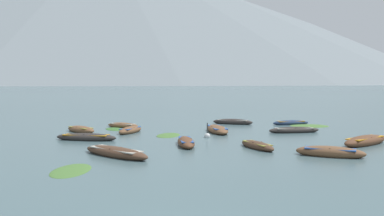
% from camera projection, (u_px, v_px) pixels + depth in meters
% --- Properties ---
extents(ground_plane, '(6000.00, 6000.00, 0.00)m').
position_uv_depth(ground_plane, '(157.00, 84.00, 1499.70)').
color(ground_plane, '#476066').
extents(mountain_2, '(2266.10, 2266.10, 544.79)m').
position_uv_depth(mountain_2, '(105.00, 12.00, 1518.22)').
color(mountain_2, slate).
rests_on(mountain_2, ground).
extents(rowboat_0, '(2.09, 3.22, 0.57)m').
position_uv_depth(rowboat_0, '(130.00, 130.00, 29.34)').
color(rowboat_0, brown).
rests_on(rowboat_0, ground).
extents(rowboat_1, '(1.57, 4.34, 0.62)m').
position_uv_depth(rowboat_1, '(217.00, 130.00, 29.67)').
color(rowboat_1, brown).
rests_on(rowboat_1, ground).
extents(rowboat_2, '(3.46, 2.53, 0.63)m').
position_uv_depth(rowboat_2, '(330.00, 152.00, 19.93)').
color(rowboat_2, brown).
rests_on(rowboat_2, ground).
extents(rowboat_3, '(2.89, 3.09, 0.57)m').
position_uv_depth(rowboat_3, '(81.00, 130.00, 29.72)').
color(rowboat_3, brown).
rests_on(rowboat_3, ground).
extents(rowboat_4, '(3.98, 4.01, 0.58)m').
position_uv_depth(rowboat_4, '(116.00, 152.00, 19.98)').
color(rowboat_4, '#4C3323').
rests_on(rowboat_4, ground).
extents(rowboat_5, '(3.38, 1.31, 0.48)m').
position_uv_depth(rowboat_5, '(291.00, 123.00, 35.02)').
color(rowboat_5, navy).
rests_on(rowboat_5, ground).
extents(rowboat_6, '(3.67, 2.40, 0.58)m').
position_uv_depth(rowboat_6, '(233.00, 122.00, 35.50)').
color(rowboat_6, '#2D2826').
rests_on(rowboat_6, ground).
extents(rowboat_7, '(3.97, 1.43, 0.52)m').
position_uv_depth(rowboat_7, '(294.00, 130.00, 29.48)').
color(rowboat_7, '#2D2826').
rests_on(rowboat_7, ground).
extents(rowboat_8, '(4.21, 3.42, 0.67)m').
position_uv_depth(rowboat_8, '(365.00, 141.00, 23.74)').
color(rowboat_8, brown).
rests_on(rowboat_8, ground).
extents(rowboat_9, '(1.01, 3.55, 0.57)m').
position_uv_depth(rowboat_9, '(186.00, 142.00, 23.40)').
color(rowboat_9, brown).
rests_on(rowboat_9, ground).
extents(rowboat_10, '(1.74, 3.21, 0.49)m').
position_uv_depth(rowboat_10, '(257.00, 146.00, 22.33)').
color(rowboat_10, '#4C3323').
rests_on(rowboat_10, ground).
extents(rowboat_11, '(4.18, 2.12, 0.56)m').
position_uv_depth(rowboat_11, '(86.00, 137.00, 25.54)').
color(rowboat_11, '#2D2826').
rests_on(rowboat_11, ground).
extents(rowboat_13, '(3.07, 2.60, 0.50)m').
position_uv_depth(rowboat_13, '(123.00, 126.00, 32.71)').
color(rowboat_13, brown).
rests_on(rowboat_13, ground).
extents(mooring_buoy, '(0.41, 0.41, 1.10)m').
position_uv_depth(mooring_buoy, '(207.00, 136.00, 26.83)').
color(mooring_buoy, silver).
rests_on(mooring_buoy, ground).
extents(weed_patch_0, '(1.82, 2.98, 0.14)m').
position_uv_depth(weed_patch_0, '(71.00, 171.00, 16.65)').
color(weed_patch_0, '#477033').
rests_on(weed_patch_0, ground).
extents(weed_patch_1, '(1.98, 2.67, 0.14)m').
position_uv_depth(weed_patch_1, '(115.00, 129.00, 31.51)').
color(weed_patch_1, '#38662D').
rests_on(weed_patch_1, ground).
extents(weed_patch_2, '(2.18, 3.04, 0.14)m').
position_uv_depth(weed_patch_2, '(168.00, 135.00, 27.80)').
color(weed_patch_2, '#477033').
rests_on(weed_patch_2, ground).
extents(weed_patch_3, '(3.41, 2.90, 0.14)m').
position_uv_depth(weed_patch_3, '(309.00, 126.00, 33.87)').
color(weed_patch_3, '#477033').
rests_on(weed_patch_3, ground).
extents(weed_patch_4, '(1.80, 1.15, 0.14)m').
position_uv_depth(weed_patch_4, '(76.00, 137.00, 27.21)').
color(weed_patch_4, '#38662D').
rests_on(weed_patch_4, ground).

